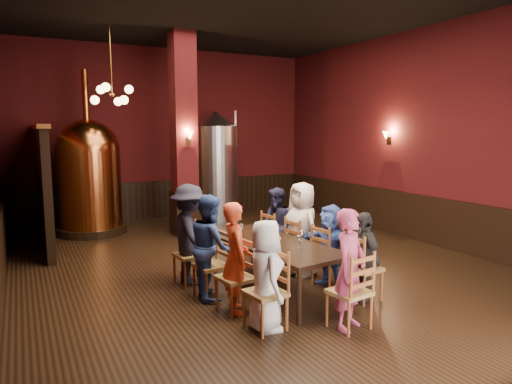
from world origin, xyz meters
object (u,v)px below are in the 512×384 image
dining_table (272,246)px  person_2 (211,246)px  rose_vase (236,218)px  person_0 (265,275)px  person_1 (235,257)px  copper_kettle (89,175)px  steel_vessel (216,166)px

dining_table → person_2: (-0.88, 0.22, 0.05)m
person_2 → rose_vase: person_2 is taller
person_2 → rose_vase: bearing=-32.9°
dining_table → person_0: person_0 is taller
person_0 → person_2: (-0.17, 1.32, 0.07)m
dining_table → person_1: size_ratio=1.71×
dining_table → copper_kettle: 5.60m
rose_vase → dining_table: bearing=-82.8°
dining_table → person_0: 1.31m
person_0 → person_2: person_2 is taller
dining_table → rose_vase: bearing=89.9°
dining_table → copper_kettle: size_ratio=0.68×
person_1 → copper_kettle: size_ratio=0.40×
dining_table → rose_vase: 1.03m
person_0 → rose_vase: bearing=-6.3°
person_2 → steel_vessel: bearing=-11.7°
dining_table → person_1: (-0.80, -0.44, 0.05)m
person_0 → person_1: 0.67m
rose_vase → steel_vessel: bearing=71.4°
person_2 → person_0: bearing=-161.1°
person_0 → copper_kettle: 6.49m
dining_table → steel_vessel: 5.70m
person_2 → steel_vessel: size_ratio=0.52×
person_1 → person_2: (-0.08, 0.65, 0.01)m
person_1 → person_0: bearing=-161.3°
person_0 → copper_kettle: size_ratio=0.36×
person_0 → steel_vessel: bearing=-8.2°
dining_table → person_0: bearing=-130.4°
person_2 → rose_vase: size_ratio=4.90×
copper_kettle → rose_vase: size_ratio=12.21×
dining_table → rose_vase: (-0.12, 0.99, 0.26)m
dining_table → person_1: person_1 is taller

